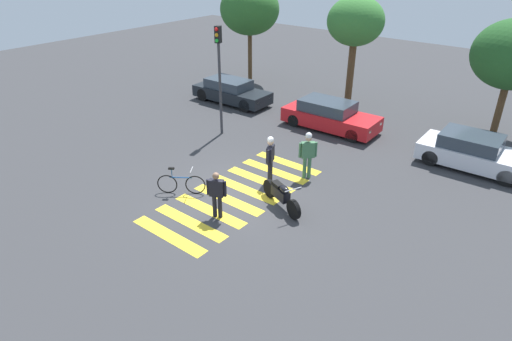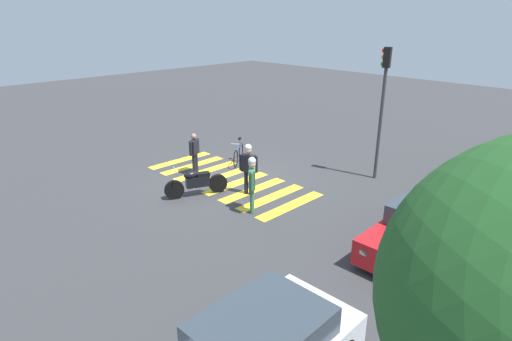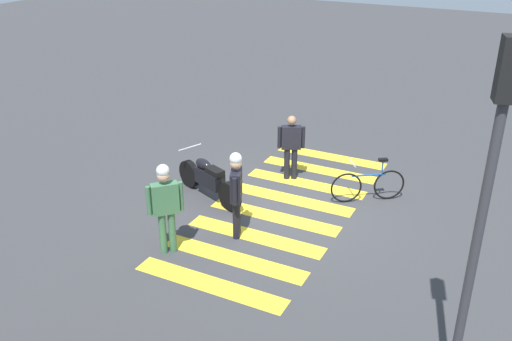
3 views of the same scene
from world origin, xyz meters
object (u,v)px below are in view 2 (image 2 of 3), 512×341
leaning_bicycle (238,154)px  car_black_suv (502,169)px  traffic_light_pole (383,94)px  car_red_convertible (428,226)px  pedestrian_bystander (252,181)px  police_motorcycle (197,183)px  officer_by_motorcycle (194,151)px  officer_on_foot (248,166)px

leaning_bicycle → car_black_suv: bearing=121.5°
car_black_suv → traffic_light_pole: (2.60, -3.59, 2.57)m
leaning_bicycle → car_red_convertible: size_ratio=0.31×
pedestrian_bystander → car_black_suv: 9.31m
pedestrian_bystander → police_motorcycle: bearing=-78.6°
officer_by_motorcycle → leaning_bicycle: bearing=171.9°
leaning_bicycle → officer_on_foot: officer_on_foot is taller
pedestrian_bystander → car_red_convertible: pedestrian_bystander is taller
leaning_bicycle → car_red_convertible: (0.96, 8.58, 0.25)m
police_motorcycle → pedestrian_bystander: pedestrian_bystander is taller
officer_on_foot → car_red_convertible: size_ratio=0.40×
officer_on_foot → traffic_light_pole: traffic_light_pole is taller
car_red_convertible → pedestrian_bystander: bearing=-68.9°
pedestrian_bystander → car_red_convertible: size_ratio=0.40×
car_red_convertible → officer_on_foot: bearing=-80.8°
traffic_light_pole → pedestrian_bystander: bearing=-11.8°
officer_by_motorcycle → traffic_light_pole: bearing=131.7°
leaning_bicycle → car_black_suv: (-5.20, 8.49, 0.24)m
police_motorcycle → traffic_light_pole: 7.32m
officer_on_foot → officer_by_motorcycle: size_ratio=1.12×
police_motorcycle → leaning_bicycle: bearing=-155.6°
officer_on_foot → pedestrian_bystander: bearing=51.3°
car_black_suv → car_red_convertible: bearing=0.8°
car_black_suv → car_red_convertible: car_red_convertible is taller
car_black_suv → traffic_light_pole: traffic_light_pole is taller
police_motorcycle → leaning_bicycle: police_motorcycle is taller
officer_by_motorcycle → traffic_light_pole: traffic_light_pole is taller
officer_by_motorcycle → car_red_convertible: officer_by_motorcycle is taller
officer_on_foot → car_red_convertible: officer_on_foot is taller
officer_on_foot → leaning_bicycle: bearing=-125.9°
police_motorcycle → officer_by_motorcycle: size_ratio=1.28×
leaning_bicycle → pedestrian_bystander: pedestrian_bystander is taller
car_black_suv → pedestrian_bystander: bearing=-30.5°
pedestrian_bystander → traffic_light_pole: (-5.41, 1.13, 2.13)m
police_motorcycle → officer_on_foot: officer_on_foot is taller
police_motorcycle → leaning_bicycle: 3.59m
officer_by_motorcycle → traffic_light_pole: size_ratio=0.33×
officer_on_foot → car_black_suv: 9.22m
officer_on_foot → officer_by_motorcycle: bearing=-88.0°
car_red_convertible → traffic_light_pole: 5.72m
car_black_suv → car_red_convertible: (6.16, 0.09, 0.02)m
car_black_suv → traffic_light_pole: size_ratio=0.92×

